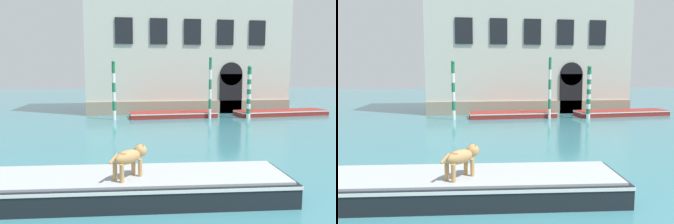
{
  "view_description": "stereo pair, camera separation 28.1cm",
  "coord_description": "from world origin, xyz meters",
  "views": [
    {
      "loc": [
        -3.64,
        -2.94,
        3.25
      ],
      "look_at": [
        -1.3,
        13.44,
        1.2
      ],
      "focal_mm": 35.0,
      "sensor_mm": 36.0,
      "label": 1
    },
    {
      "loc": [
        -3.36,
        -2.98,
        3.25
      ],
      "look_at": [
        -1.3,
        13.44,
        1.2
      ],
      "focal_mm": 35.0,
      "sensor_mm": 36.0,
      "label": 2
    }
  ],
  "objects": [
    {
      "name": "palazzo_left",
      "position": [
        1.74,
        24.65,
        6.81
      ],
      "size": [
        15.95,
        6.13,
        13.64
      ],
      "color": "beige",
      "rests_on": "ground_plane"
    },
    {
      "name": "boat_foreground",
      "position": [
        -3.31,
        5.21,
        0.34
      ],
      "size": [
        8.02,
        2.58,
        0.65
      ],
      "rotation": [
        0.0,
        0.0,
        -0.06
      ],
      "color": "black",
      "rests_on": "ground_plane"
    },
    {
      "name": "dog_on_deck",
      "position": [
        -3.45,
        4.95,
        1.17
      ],
      "size": [
        0.95,
        0.89,
        0.8
      ],
      "rotation": [
        0.0,
        0.0,
        0.74
      ],
      "color": "tan",
      "rests_on": "boat_foreground"
    },
    {
      "name": "boat_moored_near_palazzo",
      "position": [
        -0.01,
        19.95,
        0.21
      ],
      "size": [
        6.17,
        2.06,
        0.39
      ],
      "rotation": [
        0.0,
        0.0,
        0.03
      ],
      "color": "maroon",
      "rests_on": "ground_plane"
    },
    {
      "name": "boat_moored_far",
      "position": [
        8.21,
        19.96,
        0.21
      ],
      "size": [
        7.08,
        2.33,
        0.38
      ],
      "rotation": [
        0.0,
        0.0,
        0.08
      ],
      "color": "maroon",
      "rests_on": "ground_plane"
    },
    {
      "name": "mooring_pole_0",
      "position": [
        -4.13,
        19.34,
        2.01
      ],
      "size": [
        0.24,
        0.24,
        3.98
      ],
      "color": "white",
      "rests_on": "ground_plane"
    },
    {
      "name": "mooring_pole_1",
      "position": [
        5.12,
        18.68,
        1.85
      ],
      "size": [
        0.29,
        0.29,
        3.66
      ],
      "color": "white",
      "rests_on": "ground_plane"
    },
    {
      "name": "mooring_pole_2",
      "position": [
        2.44,
        19.0,
        2.14
      ],
      "size": [
        0.2,
        0.2,
        4.25
      ],
      "color": "white",
      "rests_on": "ground_plane"
    }
  ]
}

